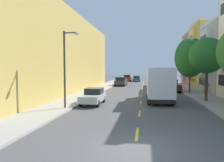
{
  "coord_description": "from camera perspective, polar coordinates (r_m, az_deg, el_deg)",
  "views": [
    {
      "loc": [
        0.37,
        -8.52,
        3.34
      ],
      "look_at": [
        -5.14,
        26.02,
        1.27
      ],
      "focal_mm": 33.19,
      "sensor_mm": 36.0,
      "label": 1
    }
  ],
  "objects": [
    {
      "name": "ground_plane",
      "position": [
        38.66,
        8.49,
        -1.6
      ],
      "size": [
        160.0,
        160.0,
        0.0
      ],
      "primitive_type": "plane",
      "color": "#4C4C4F"
    },
    {
      "name": "sidewalk_left",
      "position": [
        37.42,
        -2.49,
        -1.63
      ],
      "size": [
        3.2,
        120.0,
        0.14
      ],
      "primitive_type": "cube",
      "color": "#A39E93",
      "rests_on": "ground_plane"
    },
    {
      "name": "sidewalk_right",
      "position": [
        37.28,
        19.44,
        -1.84
      ],
      "size": [
        3.2,
        120.0,
        0.14
      ],
      "primitive_type": "cube",
      "color": "#A39E93",
      "rests_on": "ground_plane"
    },
    {
      "name": "lane_centerline_dashes",
      "position": [
        33.19,
        8.39,
        -2.42
      ],
      "size": [
        0.14,
        47.2,
        0.01
      ],
      "color": "yellow",
      "rests_on": "ground_plane"
    },
    {
      "name": "townhouse_fifth_terracotta",
      "position": [
        47.84,
        25.48,
        5.27
      ],
      "size": [
        11.03,
        7.69,
        10.76
      ],
      "color": "#B27560",
      "rests_on": "ground_plane"
    },
    {
      "name": "apartment_block_opposite",
      "position": [
        31.87,
        -17.29,
        6.99
      ],
      "size": [
        10.0,
        36.0,
        10.85
      ],
      "primitive_type": "cube",
      "color": "tan",
      "rests_on": "ground_plane"
    },
    {
      "name": "street_tree_second",
      "position": [
        22.52,
        24.74,
        6.35
      ],
      "size": [
        3.4,
        3.4,
        6.25
      ],
      "color": "#47331E",
      "rests_on": "sidewalk_right"
    },
    {
      "name": "street_tree_third",
      "position": [
        30.07,
        20.74,
        6.06
      ],
      "size": [
        4.1,
        4.1,
        7.42
      ],
      "color": "#47331E",
      "rests_on": "sidewalk_right"
    },
    {
      "name": "street_lamp",
      "position": [
        17.23,
        -12.46,
        4.8
      ],
      "size": [
        1.35,
        0.28,
        6.23
      ],
      "color": "#38383D",
      "rests_on": "sidewalk_left"
    },
    {
      "name": "delivery_box_truck",
      "position": [
        21.64,
        12.84,
        -0.42
      ],
      "size": [
        2.49,
        7.27,
        3.44
      ],
      "color": "white",
      "rests_on": "ground_plane"
    },
    {
      "name": "parked_sedan_white",
      "position": [
        62.42,
        12.63,
        0.92
      ],
      "size": [
        1.87,
        4.53,
        1.43
      ],
      "color": "silver",
      "rests_on": "ground_plane"
    },
    {
      "name": "parked_pickup_red",
      "position": [
        56.36,
        4.29,
        0.82
      ],
      "size": [
        2.03,
        5.31,
        1.73
      ],
      "color": "#AD1E1E",
      "rests_on": "ground_plane"
    },
    {
      "name": "parked_hatchback_silver",
      "position": [
        19.6,
        -5.18,
        -4.19
      ],
      "size": [
        1.76,
        4.01,
        1.5
      ],
      "color": "#B2B5BA",
      "rests_on": "ground_plane"
    },
    {
      "name": "parked_wagon_champagne",
      "position": [
        38.07,
        15.1,
        -0.55
      ],
      "size": [
        1.94,
        4.74,
        1.5
      ],
      "color": "tan",
      "rests_on": "ground_plane"
    },
    {
      "name": "parked_hatchback_navy",
      "position": [
        49.35,
        13.85,
        0.29
      ],
      "size": [
        1.75,
        4.0,
        1.5
      ],
      "color": "navy",
      "rests_on": "ground_plane"
    },
    {
      "name": "parked_pickup_burgundy",
      "position": [
        32.2,
        16.18,
        -1.22
      ],
      "size": [
        2.0,
        5.3,
        1.73
      ],
      "color": "maroon",
      "rests_on": "ground_plane"
    },
    {
      "name": "parked_pickup_charcoal",
      "position": [
        41.08,
        2.48,
        -0.12
      ],
      "size": [
        2.07,
        5.33,
        1.73
      ],
      "color": "#333338",
      "rests_on": "ground_plane"
    },
    {
      "name": "moving_teal_sedan",
      "position": [
        55.21,
        6.81,
        0.67
      ],
      "size": [
        1.8,
        4.5,
        1.43
      ],
      "color": "#195B60",
      "rests_on": "ground_plane"
    }
  ]
}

